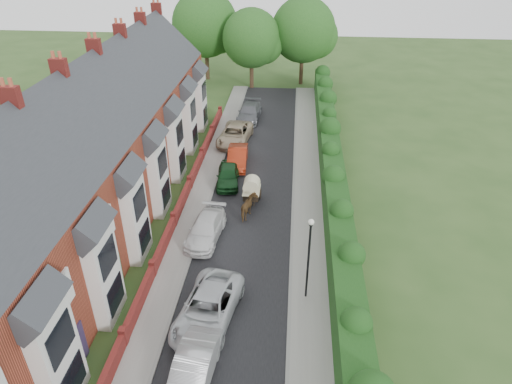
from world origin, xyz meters
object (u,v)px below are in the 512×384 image
Objects in this scene: car_silver_b at (208,308)px; car_green at (228,175)px; car_white at (206,229)px; horse at (249,207)px; car_beige at (235,134)px; car_silver_a at (193,371)px; car_red at (238,157)px; car_grey at (249,112)px; horse_cart at (252,188)px; lamppost at (309,250)px.

car_silver_b reaches higher than car_green.
car_white is 2.51× the size of horse.
car_beige is at bearing 95.68° from car_white.
car_green is at bearing 98.31° from car_silver_a.
car_grey reaches higher than car_red.
car_beige is (-1.40, 25.56, 0.02)m from car_silver_a.
car_silver_b reaches higher than car_white.
car_red is 10.33m from car_grey.
car_beige is (0.00, 14.88, 0.10)m from car_white.
horse_cart is at bearing -70.71° from car_beige.
horse is at bearing 51.79° from car_white.
horse is at bearing -80.62° from car_red.
horse_cart is (2.53, -10.21, 0.36)m from car_beige.
horse_cart reaches higher than car_silver_b.
car_silver_b is 9.65m from horse.
car_grey is at bearing 96.29° from horse_cart.
car_grey is at bearing 86.88° from car_red.
car_silver_a is at bearing -81.06° from car_silver_b.
horse is (-3.87, 7.55, -2.50)m from lamppost.
car_white is at bearing 110.33° from car_silver_b.
car_silver_a is at bearing -94.21° from horse_cart.
car_beige is at bearing 102.61° from car_silver_b.
car_white is (-1.40, 6.95, -0.09)m from car_silver_b.
car_silver_b reaches higher than car_grey.
car_beige is 5.83m from car_grey.
car_green is at bearing -81.35° from car_beige.
horse_cart reaches higher than car_grey.
car_silver_b is 2.03× the size of horse_cart.
lamppost reaches higher than horse_cart.
car_beige is (-6.40, 19.80, -2.51)m from lamppost.
lamppost is 20.96m from car_beige.
car_silver_a is at bearing -76.86° from car_white.
horse reaches higher than car_beige.
car_silver_b is (0.00, 3.73, 0.02)m from car_silver_a.
car_silver_b is (-5.00, -2.03, -2.52)m from lamppost.
lamppost is 8.49m from car_white.
lamppost reaches higher than car_white.
car_white is at bearing 56.99° from horse.
lamppost reaches higher than car_beige.
car_grey is (-0.63, 27.61, -0.01)m from car_silver_b.
car_silver_a is 1.67× the size of horse_cart.
car_white is at bearing -97.73° from car_red.
car_silver_a is 10.77m from car_white.
lamppost is at bearing -74.47° from car_grey.
lamppost is 5.95m from car_silver_b.
lamppost reaches higher than horse.
lamppost is at bearing -68.02° from horse_cart.
car_grey is (0.77, 20.66, 0.08)m from car_white.
lamppost is 1.15× the size of car_red.
car_red is at bearing -86.71° from car_grey.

